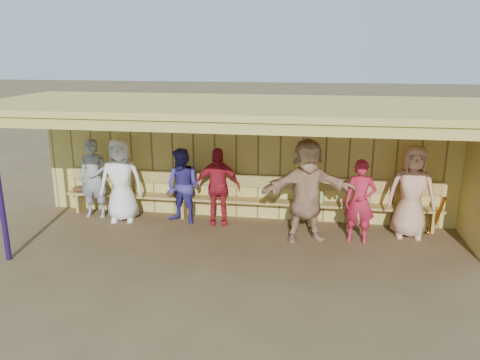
# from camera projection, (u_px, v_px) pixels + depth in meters

# --- Properties ---
(ground) EXTENTS (90.00, 90.00, 0.00)m
(ground) POSITION_uv_depth(u_px,v_px,m) (237.00, 240.00, 8.53)
(ground) COLOR brown
(ground) RESTS_ON ground
(player_a) EXTENTS (0.64, 0.46, 1.64)m
(player_a) POSITION_uv_depth(u_px,v_px,m) (94.00, 179.00, 9.57)
(player_a) COLOR gray
(player_a) RESTS_ON ground
(player_b) EXTENTS (0.92, 0.70, 1.70)m
(player_b) POSITION_uv_depth(u_px,v_px,m) (121.00, 180.00, 9.35)
(player_b) COLOR white
(player_b) RESTS_ON ground
(player_c) EXTENTS (0.88, 0.78, 1.51)m
(player_c) POSITION_uv_depth(u_px,v_px,m) (183.00, 187.00, 9.23)
(player_c) COLOR navy
(player_c) RESTS_ON ground
(player_d) EXTENTS (0.96, 0.56, 1.54)m
(player_d) POSITION_uv_depth(u_px,v_px,m) (217.00, 186.00, 9.18)
(player_d) COLOR #B31C30
(player_d) RESTS_ON ground
(player_f) EXTENTS (1.82, 1.08, 1.87)m
(player_f) POSITION_uv_depth(u_px,v_px,m) (307.00, 190.00, 8.34)
(player_f) COLOR tan
(player_f) RESTS_ON ground
(player_g) EXTENTS (0.60, 0.44, 1.51)m
(player_g) POSITION_uv_depth(u_px,v_px,m) (360.00, 202.00, 8.30)
(player_g) COLOR #B11C34
(player_g) RESTS_ON ground
(player_h) EXTENTS (0.86, 0.58, 1.73)m
(player_h) POSITION_uv_depth(u_px,v_px,m) (412.00, 192.00, 8.51)
(player_h) COLOR tan
(player_h) RESTS_ON ground
(dugout_structure) EXTENTS (8.80, 3.20, 2.50)m
(dugout_structure) POSITION_uv_depth(u_px,v_px,m) (264.00, 143.00, 8.67)
(dugout_structure) COLOR #D1B759
(dugout_structure) RESTS_ON ground
(bench) EXTENTS (7.60, 0.34, 0.93)m
(bench) POSITION_uv_depth(u_px,v_px,m) (246.00, 195.00, 9.45)
(bench) COLOR tan
(bench) RESTS_ON ground
(dugout_equipment) EXTENTS (7.42, 0.62, 0.80)m
(dugout_equipment) POSITION_uv_depth(u_px,v_px,m) (203.00, 197.00, 9.47)
(dugout_equipment) COLOR #C67017
(dugout_equipment) RESTS_ON ground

